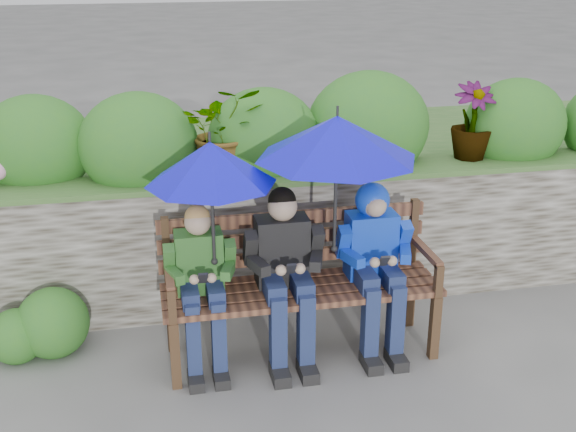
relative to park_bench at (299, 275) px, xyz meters
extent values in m
plane|color=#5B5B5A|center=(-0.06, -0.05, -0.55)|extent=(60.00, 60.00, 0.00)
cube|color=#403A2E|center=(-0.06, 0.70, -0.05)|extent=(8.00, 0.40, 1.00)
cube|color=#35642A|center=(-0.06, 0.70, 0.46)|extent=(8.00, 0.42, 0.04)
cube|color=#35642A|center=(-0.06, 1.90, -0.07)|extent=(8.00, 2.00, 0.96)
ellipsoid|color=#2E6C27|center=(-1.70, 1.05, 0.70)|extent=(0.82, 0.65, 0.73)
ellipsoid|color=#2E6C27|center=(-0.98, 0.87, 0.71)|extent=(0.85, 0.68, 0.76)
ellipsoid|color=#2E6C27|center=(-0.07, 0.91, 0.70)|extent=(0.83, 0.67, 0.75)
ellipsoid|color=#2E6C27|center=(0.75, 0.94, 0.74)|extent=(0.95, 0.76, 0.86)
ellipsoid|color=#2E6C27|center=(1.95, 0.90, 0.70)|extent=(0.83, 0.66, 0.74)
sphere|color=#ED9FCE|center=(0.52, 0.80, 0.60)|extent=(0.14, 0.14, 0.14)
imported|color=#2E6C27|center=(-0.38, 0.80, 0.81)|extent=(0.58, 0.50, 0.65)
imported|color=#2E6C27|center=(1.53, 0.80, 0.78)|extent=(0.33, 0.33, 0.58)
sphere|color=#2E6C27|center=(-1.63, 0.30, -0.34)|extent=(0.49, 0.49, 0.49)
sphere|color=#2E6C27|center=(-1.87, 0.25, -0.39)|extent=(0.37, 0.37, 0.37)
cube|color=#432E1C|center=(-0.85, -0.31, -0.32)|extent=(0.06, 0.06, 0.46)
cube|color=#432E1C|center=(-0.85, 0.14, -0.32)|extent=(0.06, 0.06, 0.46)
cube|color=#432E1C|center=(0.85, -0.31, -0.32)|extent=(0.06, 0.06, 0.46)
cube|color=#432E1C|center=(0.85, 0.14, -0.32)|extent=(0.06, 0.06, 0.46)
cube|color=#472B1F|center=(0.00, -0.28, -0.07)|extent=(1.82, 0.10, 0.04)
cube|color=#472B1F|center=(0.00, -0.15, -0.07)|extent=(1.82, 0.10, 0.04)
cube|color=#472B1F|center=(0.00, -0.01, -0.07)|extent=(1.82, 0.10, 0.04)
cube|color=#472B1F|center=(0.00, 0.12, -0.07)|extent=(1.82, 0.10, 0.04)
cube|color=#432E1C|center=(-0.85, 0.16, 0.16)|extent=(0.05, 0.05, 0.51)
cube|color=#472B1F|center=(-0.85, -0.08, 0.13)|extent=(0.05, 0.47, 0.04)
cube|color=#432E1C|center=(-0.85, -0.31, 0.02)|extent=(0.05, 0.05, 0.22)
cube|color=#432E1C|center=(0.85, 0.16, 0.16)|extent=(0.05, 0.05, 0.51)
cube|color=#472B1F|center=(0.85, -0.08, 0.13)|extent=(0.05, 0.47, 0.04)
cube|color=#432E1C|center=(0.85, -0.31, 0.02)|extent=(0.05, 0.05, 0.22)
cube|color=#472B1F|center=(0.00, 0.17, 0.06)|extent=(1.82, 0.04, 0.09)
cube|color=#472B1F|center=(0.00, 0.17, 0.20)|extent=(1.82, 0.04, 0.09)
cube|color=#472B1F|center=(0.00, 0.17, 0.34)|extent=(1.82, 0.04, 0.09)
cube|color=#306021|center=(-0.65, 0.02, 0.15)|extent=(0.30, 0.18, 0.41)
sphere|color=tan|center=(-0.65, 0.00, 0.43)|extent=(0.17, 0.17, 0.17)
sphere|color=#B88947|center=(-0.65, 0.01, 0.46)|extent=(0.16, 0.16, 0.16)
cube|color=navy|center=(-0.73, -0.13, 0.00)|extent=(0.11, 0.28, 0.11)
cube|color=navy|center=(-0.73, -0.27, -0.27)|extent=(0.09, 0.10, 0.55)
cube|color=black|center=(-0.73, -0.32, -0.51)|extent=(0.10, 0.19, 0.07)
cube|color=navy|center=(-0.57, -0.13, 0.00)|extent=(0.11, 0.28, 0.11)
cube|color=navy|center=(-0.57, -0.27, -0.27)|extent=(0.09, 0.10, 0.55)
cube|color=black|center=(-0.57, -0.32, -0.51)|extent=(0.10, 0.19, 0.07)
cube|color=#306021|center=(-0.84, -0.03, 0.21)|extent=(0.07, 0.16, 0.23)
cube|color=#306021|center=(-0.81, -0.14, 0.14)|extent=(0.11, 0.19, 0.06)
sphere|color=tan|center=(-0.70, -0.22, 0.14)|extent=(0.06, 0.06, 0.06)
cube|color=#306021|center=(-0.46, -0.03, 0.21)|extent=(0.07, 0.16, 0.23)
cube|color=#306021|center=(-0.49, -0.14, 0.14)|extent=(0.11, 0.19, 0.06)
sphere|color=tan|center=(-0.60, -0.22, 0.14)|extent=(0.06, 0.06, 0.06)
cube|color=#232428|center=(-0.65, -0.23, 0.15)|extent=(0.06, 0.07, 0.09)
cube|color=black|center=(-0.11, 0.02, 0.18)|extent=(0.34, 0.20, 0.46)
sphere|color=tan|center=(-0.11, 0.00, 0.50)|extent=(0.19, 0.19, 0.19)
sphere|color=black|center=(-0.11, 0.01, 0.53)|extent=(0.18, 0.18, 0.18)
cube|color=navy|center=(-0.20, -0.14, 0.01)|extent=(0.12, 0.32, 0.12)
cube|color=navy|center=(-0.20, -0.31, -0.27)|extent=(0.10, 0.11, 0.56)
cube|color=black|center=(-0.20, -0.37, -0.51)|extent=(0.11, 0.22, 0.08)
cube|color=navy|center=(-0.02, -0.14, 0.01)|extent=(0.12, 0.32, 0.12)
cube|color=navy|center=(-0.02, -0.31, -0.27)|extent=(0.10, 0.11, 0.56)
cube|color=black|center=(-0.02, -0.37, -0.51)|extent=(0.11, 0.22, 0.08)
cube|color=black|center=(-0.33, -0.03, 0.24)|extent=(0.08, 0.18, 0.26)
cube|color=black|center=(-0.30, -0.16, 0.17)|extent=(0.13, 0.21, 0.07)
sphere|color=tan|center=(-0.17, -0.26, 0.17)|extent=(0.07, 0.07, 0.07)
cube|color=black|center=(0.10, -0.03, 0.24)|extent=(0.08, 0.18, 0.26)
cube|color=black|center=(0.07, -0.16, 0.17)|extent=(0.13, 0.21, 0.07)
sphere|color=tan|center=(-0.05, -0.26, 0.17)|extent=(0.07, 0.07, 0.07)
cube|color=#232428|center=(-0.11, -0.27, 0.18)|extent=(0.06, 0.07, 0.09)
cube|color=blue|center=(0.49, 0.02, 0.17)|extent=(0.33, 0.19, 0.44)
sphere|color=tan|center=(0.49, 0.00, 0.47)|extent=(0.18, 0.18, 0.18)
sphere|color=blue|center=(0.49, 0.03, 0.48)|extent=(0.23, 0.23, 0.23)
sphere|color=tan|center=(0.49, -0.05, 0.46)|extent=(0.14, 0.14, 0.14)
cube|color=navy|center=(0.41, -0.14, 0.01)|extent=(0.12, 0.31, 0.12)
cube|color=navy|center=(0.41, -0.29, -0.27)|extent=(0.10, 0.11, 0.55)
cube|color=black|center=(0.41, -0.35, -0.51)|extent=(0.11, 0.21, 0.08)
cube|color=navy|center=(0.58, -0.14, 0.01)|extent=(0.12, 0.31, 0.12)
cube|color=navy|center=(0.58, -0.29, -0.27)|extent=(0.10, 0.11, 0.55)
cube|color=black|center=(0.58, -0.35, -0.51)|extent=(0.11, 0.21, 0.08)
cube|color=blue|center=(0.29, -0.03, 0.23)|extent=(0.08, 0.18, 0.25)
cube|color=blue|center=(0.32, -0.16, 0.16)|extent=(0.12, 0.20, 0.07)
sphere|color=tan|center=(0.44, -0.25, 0.16)|extent=(0.07, 0.07, 0.07)
cube|color=blue|center=(0.70, -0.03, 0.23)|extent=(0.08, 0.18, 0.25)
cube|color=blue|center=(0.67, -0.16, 0.16)|extent=(0.12, 0.20, 0.07)
sphere|color=tan|center=(0.55, -0.25, 0.16)|extent=(0.07, 0.07, 0.07)
cube|color=#232428|center=(0.49, -0.25, 0.17)|extent=(0.06, 0.07, 0.09)
cone|color=#0C0CDE|center=(-0.56, -0.08, 0.83)|extent=(0.80, 0.80, 0.26)
cylinder|color=black|center=(-0.56, -0.08, 0.99)|extent=(0.02, 0.02, 0.06)
cylinder|color=black|center=(-0.56, -0.08, 0.51)|extent=(0.02, 0.02, 0.64)
sphere|color=black|center=(-0.56, -0.08, 0.19)|extent=(0.04, 0.04, 0.04)
cone|color=#0C0CDE|center=(0.21, -0.09, 0.95)|extent=(1.02, 1.02, 0.27)
cylinder|color=black|center=(0.21, -0.09, 1.11)|extent=(0.02, 0.02, 0.06)
cylinder|color=black|center=(0.21, -0.09, 0.58)|extent=(0.02, 0.02, 0.74)
sphere|color=black|center=(0.21, -0.09, 0.21)|extent=(0.04, 0.04, 0.04)
camera|label=1|loc=(-0.95, -4.21, 2.07)|focal=45.00mm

